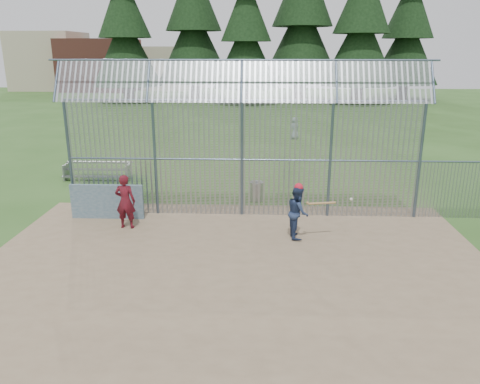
{
  "coord_description": "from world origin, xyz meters",
  "views": [
    {
      "loc": [
        0.62,
        -12.09,
        5.61
      ],
      "look_at": [
        0.0,
        2.0,
        1.3
      ],
      "focal_mm": 35.0,
      "sensor_mm": 36.0,
      "label": 1
    }
  ],
  "objects_px": {
    "batter": "(298,212)",
    "bleacher": "(98,170)",
    "onlooker": "(125,201)",
    "trash_can": "(256,191)",
    "dugout_wall": "(107,202)"
  },
  "relations": [
    {
      "from": "batter",
      "to": "trash_can",
      "type": "bearing_deg",
      "value": 14.16
    },
    {
      "from": "batter",
      "to": "onlooker",
      "type": "xyz_separation_m",
      "value": [
        -5.5,
        0.56,
        0.08
      ]
    },
    {
      "from": "dugout_wall",
      "to": "trash_can",
      "type": "height_order",
      "value": "dugout_wall"
    },
    {
      "from": "trash_can",
      "to": "bleacher",
      "type": "xyz_separation_m",
      "value": [
        -7.17,
        2.81,
        0.03
      ]
    },
    {
      "from": "batter",
      "to": "bleacher",
      "type": "distance_m",
      "value": 10.67
    },
    {
      "from": "dugout_wall",
      "to": "onlooker",
      "type": "distance_m",
      "value": 1.27
    },
    {
      "from": "batter",
      "to": "trash_can",
      "type": "xyz_separation_m",
      "value": [
        -1.3,
        3.67,
        -0.46
      ]
    },
    {
      "from": "batter",
      "to": "trash_can",
      "type": "distance_m",
      "value": 3.92
    },
    {
      "from": "bleacher",
      "to": "trash_can",
      "type": "bearing_deg",
      "value": -21.43
    },
    {
      "from": "batter",
      "to": "bleacher",
      "type": "bearing_deg",
      "value": 47.23
    },
    {
      "from": "dugout_wall",
      "to": "onlooker",
      "type": "height_order",
      "value": "onlooker"
    },
    {
      "from": "batter",
      "to": "bleacher",
      "type": "xyz_separation_m",
      "value": [
        -8.47,
        6.49,
        -0.43
      ]
    },
    {
      "from": "dugout_wall",
      "to": "trash_can",
      "type": "distance_m",
      "value": 5.58
    },
    {
      "from": "dugout_wall",
      "to": "onlooker",
      "type": "bearing_deg",
      "value": -43.69
    },
    {
      "from": "bleacher",
      "to": "onlooker",
      "type": "bearing_deg",
      "value": -63.42
    }
  ]
}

